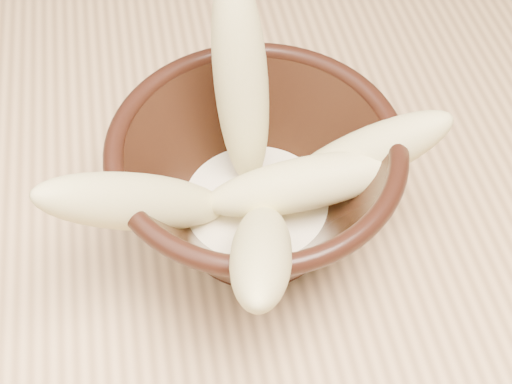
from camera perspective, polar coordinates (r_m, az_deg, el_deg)
table at (r=0.63m, az=9.91°, el=-8.15°), size 1.20×0.80×0.75m
bowl at (r=0.51m, az=-0.00°, el=0.66°), size 0.20×0.20×0.11m
milk_puddle at (r=0.53m, az=-0.00°, el=-1.19°), size 0.12×0.12×0.02m
banana_upright at (r=0.50m, az=-1.21°, el=8.80°), size 0.04×0.09×0.17m
banana_left at (r=0.47m, az=-9.25°, el=-0.80°), size 0.15×0.10×0.14m
banana_right at (r=0.51m, az=8.35°, el=2.72°), size 0.14×0.06×0.11m
banana_across at (r=0.50m, az=3.74°, el=0.63°), size 0.15×0.05×0.07m
banana_front at (r=0.44m, az=0.45°, el=-4.79°), size 0.07×0.17×0.14m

